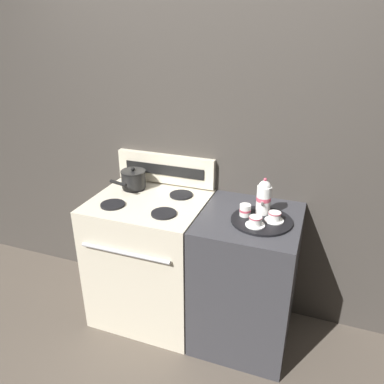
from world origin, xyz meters
The scene contains 11 objects.
ground_plane centered at (0.00, 0.00, 0.00)m, with size 6.00×6.00×0.00m, color brown.
wall_back centered at (0.00, 0.34, 1.10)m, with size 6.00×0.05×2.20m.
stove centered at (-0.30, 0.00, 0.45)m, with size 0.73×0.66×0.91m.
control_panel centered at (-0.30, 0.29, 1.01)m, with size 0.71×0.05×0.21m.
side_counter centered at (0.37, 0.00, 0.45)m, with size 0.59×0.63×0.90m.
saucepan centered at (-0.48, 0.14, 0.97)m, with size 0.19×0.26×0.14m.
serving_tray centered at (0.44, -0.03, 0.90)m, with size 0.35×0.35×0.01m.
teapot centered at (0.43, 0.05, 1.01)m, with size 0.09×0.14×0.22m.
teacup_left centered at (0.42, -0.11, 0.94)m, with size 0.11×0.11×0.05m.
teacup_right centered at (0.51, -0.02, 0.94)m, with size 0.11×0.11×0.05m.
creamer_jug centered at (0.34, -0.02, 0.94)m, with size 0.07×0.07×0.07m.
Camera 1 is at (0.71, -1.95, 1.94)m, focal length 35.00 mm.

